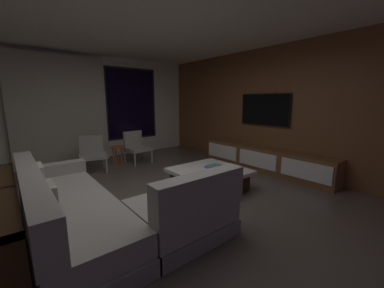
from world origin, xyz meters
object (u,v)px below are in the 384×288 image
at_px(sectional_couch, 100,212).
at_px(media_console, 265,160).
at_px(accent_chair_near_window, 136,145).
at_px(side_stool, 117,150).
at_px(mounted_tv, 264,109).
at_px(coffee_table, 209,179).
at_px(accent_chair_by_curtain, 92,152).
at_px(book_stack_on_coffee_table, 213,167).

bearing_deg(sectional_couch, media_console, 4.09).
bearing_deg(accent_chair_near_window, side_stool, 176.76).
height_order(sectional_couch, mounted_tv, mounted_tv).
distance_m(coffee_table, accent_chair_by_curtain, 2.75).
xyz_separation_m(accent_chair_by_curtain, side_stool, (0.60, 0.10, -0.06)).
bearing_deg(side_stool, coffee_table, -75.09).
relative_size(sectional_couch, book_stack_on_coffee_table, 9.32).
bearing_deg(accent_chair_near_window, mounted_tv, -47.84).
bearing_deg(book_stack_on_coffee_table, accent_chair_near_window, 96.93).
bearing_deg(sectional_couch, side_stool, 65.03).
relative_size(coffee_table, mounted_tv, 0.95).
relative_size(accent_chair_by_curtain, media_console, 0.25).
distance_m(accent_chair_near_window, media_console, 3.12).
xyz_separation_m(sectional_couch, accent_chair_near_window, (1.77, 2.74, 0.14)).
bearing_deg(mounted_tv, coffee_table, -173.44).
bearing_deg(media_console, side_stool, 133.37).
distance_m(accent_chair_near_window, mounted_tv, 3.21).
distance_m(coffee_table, accent_chair_near_window, 2.52).
xyz_separation_m(side_stool, mounted_tv, (2.55, -2.31, 0.98)).
bearing_deg(book_stack_on_coffee_table, accent_chair_by_curtain, 119.95).
bearing_deg(side_stool, accent_chair_by_curtain, -170.06).
xyz_separation_m(sectional_couch, media_console, (3.66, 0.26, -0.04)).
distance_m(media_console, mounted_tv, 1.13).
bearing_deg(accent_chair_near_window, sectional_couch, -122.89).
bearing_deg(media_console, accent_chair_by_curtain, 141.00).
relative_size(sectional_couch, media_console, 0.81).
bearing_deg(accent_chair_by_curtain, book_stack_on_coffee_table, -60.05).
xyz_separation_m(coffee_table, side_stool, (-0.67, 2.53, 0.19)).
distance_m(book_stack_on_coffee_table, mounted_tv, 2.02).
bearing_deg(coffee_table, mounted_tv, 6.56).
distance_m(book_stack_on_coffee_table, media_console, 1.59).
relative_size(book_stack_on_coffee_table, side_stool, 0.58).
bearing_deg(accent_chair_by_curtain, sectional_couch, -104.55).
height_order(book_stack_on_coffee_table, side_stool, side_stool).
distance_m(sectional_couch, coffee_table, 1.98).
bearing_deg(mounted_tv, accent_chair_near_window, 132.16).
relative_size(accent_chair_by_curtain, mounted_tv, 0.64).
bearing_deg(sectional_couch, accent_chair_by_curtain, 75.45).
xyz_separation_m(sectional_couch, side_stool, (1.29, 2.77, 0.08)).
bearing_deg(mounted_tv, sectional_couch, -173.17).
relative_size(sectional_couch, accent_chair_by_curtain, 3.21).
height_order(sectional_couch, accent_chair_by_curtain, sectional_couch).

